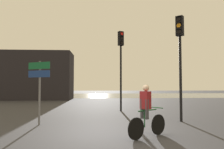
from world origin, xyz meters
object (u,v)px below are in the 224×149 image
object	(u,v)px
direction_sign_post	(39,81)
cyclist	(146,111)
traffic_light_center	(121,56)
distant_building	(32,76)
traffic_light_near_right	(180,48)

from	to	relation	value
direction_sign_post	cyclist	bearing A→B (deg)	175.86
traffic_light_center	distant_building	bearing A→B (deg)	-79.26
traffic_light_near_right	cyclist	size ratio (longest dim) A/B	2.93
direction_sign_post	cyclist	xyz separation A→B (m)	(3.90, -2.36, -0.97)
distant_building	traffic_light_near_right	world-z (taller)	distant_building
traffic_light_near_right	direction_sign_post	world-z (taller)	traffic_light_near_right
traffic_light_near_right	direction_sign_post	bearing A→B (deg)	43.98
distant_building	direction_sign_post	size ratio (longest dim) A/B	3.49
cyclist	traffic_light_center	bearing A→B (deg)	143.22
traffic_light_center	direction_sign_post	xyz separation A→B (m)	(-3.80, -4.63, -1.67)
cyclist	direction_sign_post	bearing A→B (deg)	-158.79
distant_building	direction_sign_post	xyz separation A→B (m)	(5.28, -16.23, -0.89)
distant_building	traffic_light_center	size ratio (longest dim) A/B	1.81
direction_sign_post	cyclist	size ratio (longest dim) A/B	1.60
traffic_light_near_right	traffic_light_center	size ratio (longest dim) A/B	0.94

